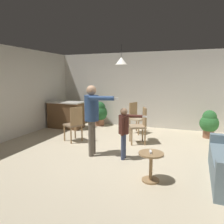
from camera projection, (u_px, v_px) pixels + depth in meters
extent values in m
plane|color=beige|center=(109.00, 154.00, 5.17)|extent=(7.68, 7.68, 0.00)
cube|color=beige|center=(141.00, 90.00, 7.92)|extent=(6.40, 0.10, 2.70)
cube|color=beige|center=(3.00, 94.00, 6.06)|extent=(0.10, 6.40, 2.70)
cylinder|color=#99754C|center=(220.00, 200.00, 3.20)|extent=(0.05, 0.05, 0.06)
cylinder|color=#99754C|center=(213.00, 161.00, 4.67)|extent=(0.05, 0.05, 0.06)
cube|color=brown|center=(66.00, 115.00, 7.82)|extent=(1.20, 0.60, 0.91)
cube|color=beige|center=(66.00, 102.00, 7.74)|extent=(1.26, 0.66, 0.04)
cylinder|color=#99754C|center=(151.00, 154.00, 3.76)|extent=(0.44, 0.44, 0.03)
cylinder|color=#99754C|center=(151.00, 168.00, 3.80)|extent=(0.06, 0.06, 0.49)
cylinder|color=#99754C|center=(150.00, 180.00, 3.84)|extent=(0.31, 0.31, 0.03)
cylinder|color=#60564C|center=(93.00, 137.00, 5.15)|extent=(0.12, 0.12, 0.83)
cylinder|color=#60564C|center=(91.00, 139.00, 4.98)|extent=(0.12, 0.12, 0.83)
cylinder|color=navy|center=(92.00, 108.00, 4.96)|extent=(0.33, 0.33, 0.58)
sphere|color=tan|center=(91.00, 90.00, 4.89)|extent=(0.22, 0.22, 0.22)
cylinder|color=navy|center=(94.00, 108.00, 5.14)|extent=(0.10, 0.10, 0.55)
cylinder|color=navy|center=(101.00, 98.00, 4.69)|extent=(0.56, 0.19, 0.10)
cube|color=white|center=(115.00, 99.00, 4.63)|extent=(0.13, 0.06, 0.04)
cylinder|color=#384260|center=(124.00, 145.00, 4.90)|extent=(0.08, 0.08, 0.58)
cylinder|color=#384260|center=(123.00, 147.00, 4.79)|extent=(0.08, 0.08, 0.58)
cylinder|color=#4C261E|center=(124.00, 124.00, 4.76)|extent=(0.23, 0.23, 0.41)
sphere|color=#9E7556|center=(124.00, 112.00, 4.72)|extent=(0.16, 0.16, 0.16)
cylinder|color=#4C261E|center=(134.00, 116.00, 4.81)|extent=(0.39, 0.10, 0.07)
cube|color=white|center=(144.00, 117.00, 4.75)|extent=(0.13, 0.05, 0.04)
cylinder|color=#4C261E|center=(122.00, 127.00, 4.64)|extent=(0.07, 0.07, 0.39)
cylinder|color=#99754C|center=(137.00, 125.00, 7.33)|extent=(0.04, 0.04, 0.45)
cylinder|color=#99754C|center=(130.00, 126.00, 7.08)|extent=(0.04, 0.04, 0.45)
cylinder|color=#99754C|center=(145.00, 126.00, 7.08)|extent=(0.04, 0.04, 0.45)
cylinder|color=#99754C|center=(139.00, 128.00, 6.83)|extent=(0.04, 0.04, 0.45)
cube|color=tan|center=(138.00, 119.00, 7.04)|extent=(0.55, 0.55, 0.05)
cube|color=#99754C|center=(133.00, 110.00, 7.13)|extent=(0.19, 0.36, 0.50)
cylinder|color=#99754C|center=(145.00, 137.00, 5.82)|extent=(0.04, 0.04, 0.45)
cylinder|color=#99754C|center=(143.00, 134.00, 6.17)|extent=(0.04, 0.04, 0.45)
cylinder|color=#99754C|center=(132.00, 137.00, 5.80)|extent=(0.04, 0.04, 0.45)
cylinder|color=#99754C|center=(130.00, 134.00, 6.16)|extent=(0.04, 0.04, 0.45)
cube|color=#997F60|center=(137.00, 127.00, 5.95)|extent=(0.55, 0.55, 0.05)
cube|color=#99754C|center=(145.00, 117.00, 5.91)|extent=(0.19, 0.36, 0.50)
cylinder|color=#99754C|center=(71.00, 136.00, 5.95)|extent=(0.04, 0.04, 0.45)
cylinder|color=#99754C|center=(82.00, 133.00, 6.19)|extent=(0.04, 0.04, 0.45)
cylinder|color=#99754C|center=(64.00, 133.00, 6.22)|extent=(0.04, 0.04, 0.45)
cylinder|color=#99754C|center=(75.00, 131.00, 6.45)|extent=(0.04, 0.04, 0.45)
cube|color=#7F664C|center=(73.00, 125.00, 6.16)|extent=(0.57, 0.57, 0.05)
cube|color=#99754C|center=(76.00, 116.00, 5.98)|extent=(0.21, 0.35, 0.50)
cylinder|color=brown|center=(208.00, 134.00, 6.56)|extent=(0.32, 0.32, 0.25)
sphere|color=#2D6B33|center=(209.00, 123.00, 6.51)|extent=(0.55, 0.55, 0.55)
sphere|color=#2D6B33|center=(210.00, 117.00, 6.48)|extent=(0.41, 0.41, 0.41)
cylinder|color=brown|center=(100.00, 122.00, 8.25)|extent=(0.35, 0.35, 0.27)
sphere|color=#235B2D|center=(100.00, 113.00, 8.20)|extent=(0.59, 0.59, 0.59)
sphere|color=#235B2D|center=(99.00, 108.00, 8.16)|extent=(0.44, 0.44, 0.44)
cube|color=white|center=(151.00, 152.00, 3.75)|extent=(0.06, 0.13, 0.04)
cone|color=silver|center=(121.00, 61.00, 5.84)|extent=(0.32, 0.32, 0.20)
cylinder|color=black|center=(121.00, 51.00, 5.80)|extent=(0.01, 0.01, 0.36)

